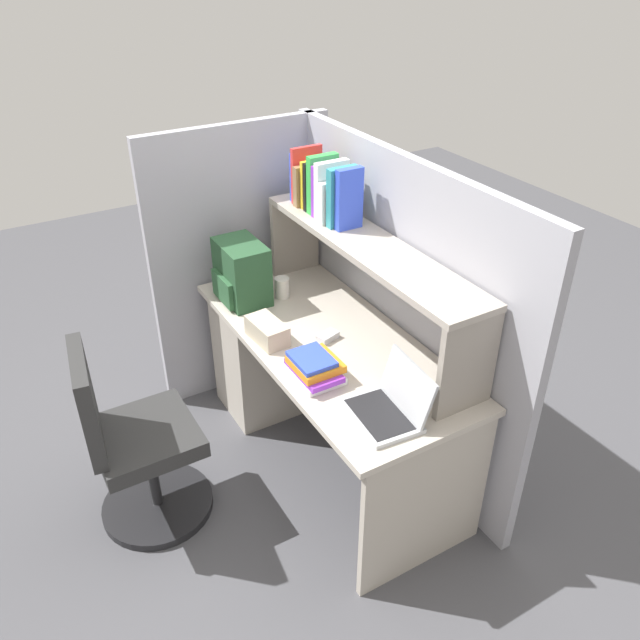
{
  "coord_description": "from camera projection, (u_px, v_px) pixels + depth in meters",
  "views": [
    {
      "loc": [
        2.13,
        -1.29,
        2.39
      ],
      "look_at": [
        0.0,
        -0.05,
        0.85
      ],
      "focal_mm": 35.78,
      "sensor_mm": 36.0,
      "label": 1
    }
  ],
  "objects": [
    {
      "name": "computer_mouse",
      "position": [
        328.0,
        337.0,
        2.98
      ],
      "size": [
        0.09,
        0.12,
        0.03
      ],
      "primitive_type": "cube",
      "rotation": [
        0.0,
        0.0,
        0.28
      ],
      "color": "silver",
      "rests_on": "desk"
    },
    {
      "name": "office_chair",
      "position": [
        135.0,
        450.0,
        2.84
      ],
      "size": [
        0.52,
        0.52,
        0.93
      ],
      "rotation": [
        0.0,
        0.0,
        3.01
      ],
      "color": "black",
      "rests_on": "ground_plane"
    },
    {
      "name": "desk_book_stack",
      "position": [
        315.0,
        368.0,
        2.71
      ],
      "size": [
        0.25,
        0.19,
        0.11
      ],
      "color": "white",
      "rests_on": "desk"
    },
    {
      "name": "laptop",
      "position": [
        391.0,
        405.0,
        2.5
      ],
      "size": [
        0.33,
        0.28,
        0.22
      ],
      "color": "#B7BABF",
      "rests_on": "desk"
    },
    {
      "name": "paper_cup",
      "position": [
        282.0,
        288.0,
        3.3
      ],
      "size": [
        0.08,
        0.08,
        0.11
      ],
      "primitive_type": "cylinder",
      "color": "white",
      "rests_on": "desk"
    },
    {
      "name": "tissue_box",
      "position": [
        267.0,
        331.0,
        2.96
      ],
      "size": [
        0.23,
        0.14,
        0.1
      ],
      "primitive_type": "cube",
      "rotation": [
        0.0,
        0.0,
        0.08
      ],
      "color": "#BFB299",
      "rests_on": "desk"
    },
    {
      "name": "desk",
      "position": [
        292.0,
        355.0,
        3.45
      ],
      "size": [
        1.6,
        0.7,
        0.73
      ],
      "color": "beige",
      "rests_on": "ground_plane"
    },
    {
      "name": "cubicle_partition_rear",
      "position": [
        395.0,
        310.0,
        3.13
      ],
      "size": [
        1.84,
        0.05,
        1.55
      ],
      "primitive_type": "cube",
      "color": "#9E9EA8",
      "rests_on": "ground_plane"
    },
    {
      "name": "overhead_hutch",
      "position": [
        368.0,
        262.0,
        2.89
      ],
      "size": [
        1.44,
        0.28,
        0.45
      ],
      "color": "gray",
      "rests_on": "desk"
    },
    {
      "name": "cubicle_partition_left",
      "position": [
        244.0,
        262.0,
        3.57
      ],
      "size": [
        0.05,
        1.06,
        1.55
      ],
      "primitive_type": "cube",
      "color": "#9E9EA8",
      "rests_on": "ground_plane"
    },
    {
      "name": "reference_books_on_shelf",
      "position": [
        326.0,
        189.0,
        3.05
      ],
      "size": [
        0.46,
        0.18,
        0.29
      ],
      "color": "blue",
      "rests_on": "overhead_hutch"
    },
    {
      "name": "ground_plane",
      "position": [
        328.0,
        453.0,
        3.38
      ],
      "size": [
        8.0,
        8.0,
        0.0
      ],
      "primitive_type": "plane",
      "color": "#4C4C51"
    },
    {
      "name": "backpack",
      "position": [
        241.0,
        273.0,
        3.23
      ],
      "size": [
        0.3,
        0.23,
        0.31
      ],
      "color": "#264C2D",
      "rests_on": "desk"
    }
  ]
}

